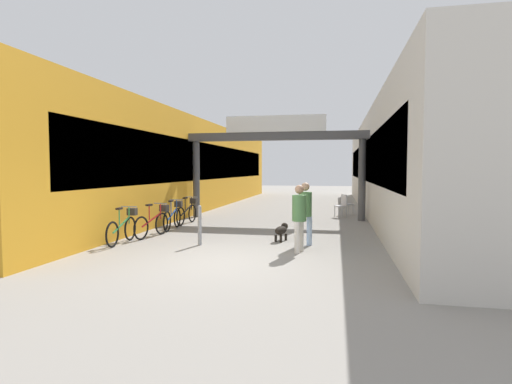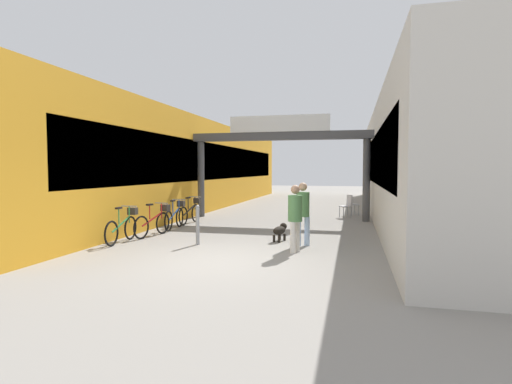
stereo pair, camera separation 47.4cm
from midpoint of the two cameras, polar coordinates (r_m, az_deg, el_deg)
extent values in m
plane|color=gray|center=(8.74, -4.14, -9.89)|extent=(80.00, 80.00, 0.00)
cube|color=gold|center=(20.60, -8.36, 3.66)|extent=(3.00, 26.00, 4.28)
cube|color=black|center=(20.09, -4.43, 4.30)|extent=(0.04, 23.40, 1.71)
cube|color=beige|center=(19.26, 21.11, 3.50)|extent=(3.00, 26.00, 4.28)
cube|color=black|center=(19.13, 16.71, 4.22)|extent=(0.04, 23.40, 1.71)
cylinder|color=#4C4C4F|center=(16.85, -7.07, 1.83)|extent=(0.28, 0.28, 3.14)
cylinder|color=#4C4C4F|center=(15.79, 16.34, 1.63)|extent=(0.28, 0.28, 3.14)
cube|color=#4C4C4F|center=(16.03, 4.27, 7.96)|extent=(7.40, 0.44, 0.31)
cube|color=white|center=(15.88, 4.16, 9.73)|extent=(3.96, 0.10, 0.64)
cylinder|color=#A5BFE0|center=(10.45, 7.35, -5.59)|extent=(0.19, 0.19, 0.77)
cylinder|color=#A5BFE0|center=(10.53, 8.59, -5.53)|extent=(0.19, 0.19, 0.77)
cylinder|color=#4C7F47|center=(10.40, 8.01, -1.75)|extent=(0.45, 0.45, 0.63)
sphere|color=tan|center=(10.37, 8.03, 0.75)|extent=(0.29, 0.29, 0.22)
cylinder|color=silver|center=(9.74, 7.27, -6.28)|extent=(0.17, 0.17, 0.75)
cylinder|color=silver|center=(9.52, 6.74, -6.50)|extent=(0.17, 0.17, 0.75)
cylinder|color=#4C7F47|center=(9.54, 7.04, -2.32)|extent=(0.42, 0.42, 0.62)
sphere|color=tan|center=(9.50, 7.06, 0.36)|extent=(0.26, 0.26, 0.21)
ellipsoid|color=black|center=(11.08, 4.59, -5.50)|extent=(0.40, 0.62, 0.23)
sphere|color=black|center=(11.30, 5.14, -4.92)|extent=(0.24, 0.24, 0.20)
sphere|color=white|center=(11.23, 4.96, -5.44)|extent=(0.17, 0.17, 0.14)
cylinder|color=black|center=(11.30, 4.60, -6.40)|extent=(0.09, 0.09, 0.18)
cylinder|color=black|center=(11.23, 5.31, -6.46)|extent=(0.09, 0.09, 0.18)
cylinder|color=black|center=(10.99, 3.84, -6.67)|extent=(0.09, 0.09, 0.18)
cylinder|color=black|center=(10.92, 4.56, -6.73)|extent=(0.09, 0.09, 0.18)
torus|color=black|center=(11.77, -16.39, -4.93)|extent=(0.09, 0.67, 0.67)
torus|color=black|center=(10.88, -18.79, -5.64)|extent=(0.09, 0.67, 0.67)
cube|color=#338C4C|center=(11.30, -17.56, -4.37)|extent=(0.10, 0.94, 0.34)
cylinder|color=#338C4C|center=(11.17, -17.86, -3.33)|extent=(0.03, 0.03, 0.42)
cube|color=black|center=(11.14, -17.88, -2.20)|extent=(0.11, 0.23, 0.05)
cylinder|color=#338C4C|center=(11.67, -16.55, -3.12)|extent=(0.03, 0.03, 0.46)
cylinder|color=gray|center=(11.65, -16.57, -1.95)|extent=(0.46, 0.06, 0.03)
cube|color=#332D28|center=(11.84, -16.13, -2.64)|extent=(0.25, 0.21, 0.20)
torus|color=black|center=(12.58, -12.12, -4.35)|extent=(0.16, 0.67, 0.67)
torus|color=black|center=(11.76, -14.97, -4.92)|extent=(0.16, 0.67, 0.67)
cube|color=red|center=(12.14, -13.51, -3.79)|extent=(0.18, 0.94, 0.34)
cylinder|color=red|center=(12.02, -13.86, -2.81)|extent=(0.04, 0.04, 0.42)
cube|color=black|center=(12.00, -13.87, -1.76)|extent=(0.13, 0.23, 0.05)
cylinder|color=red|center=(12.48, -12.30, -2.66)|extent=(0.04, 0.04, 0.46)
cylinder|color=gray|center=(12.46, -12.31, -1.56)|extent=(0.46, 0.10, 0.03)
cube|color=#332D28|center=(12.64, -11.78, -2.21)|extent=(0.27, 0.24, 0.20)
torus|color=black|center=(13.96, -9.89, -3.58)|extent=(0.10, 0.67, 0.67)
torus|color=black|center=(13.01, -11.37, -4.09)|extent=(0.10, 0.67, 0.67)
cube|color=#234C9E|center=(13.46, -10.61, -3.07)|extent=(0.11, 0.94, 0.34)
cylinder|color=#234C9E|center=(13.33, -10.80, -2.18)|extent=(0.03, 0.03, 0.42)
cube|color=black|center=(13.31, -10.81, -1.24)|extent=(0.12, 0.23, 0.05)
cylinder|color=#234C9E|center=(13.86, -9.99, -2.05)|extent=(0.03, 0.03, 0.46)
cylinder|color=gray|center=(13.84, -10.00, -1.06)|extent=(0.46, 0.06, 0.03)
cube|color=#332D28|center=(14.04, -9.72, -1.65)|extent=(0.25, 0.22, 0.20)
torus|color=black|center=(15.20, -7.73, -3.00)|extent=(0.08, 0.67, 0.67)
torus|color=black|center=(14.29, -9.41, -3.42)|extent=(0.08, 0.67, 0.67)
cube|color=black|center=(14.73, -8.55, -2.51)|extent=(0.08, 0.94, 0.34)
cylinder|color=black|center=(14.60, -8.76, -1.69)|extent=(0.03, 0.03, 0.42)
cube|color=black|center=(14.58, -8.77, -0.83)|extent=(0.11, 0.22, 0.05)
cylinder|color=black|center=(15.11, -7.83, -1.59)|extent=(0.03, 0.03, 0.46)
cylinder|color=gray|center=(15.10, -7.84, -0.68)|extent=(0.46, 0.05, 0.03)
cube|color=#332D28|center=(15.29, -7.52, -1.23)|extent=(0.25, 0.21, 0.20)
cylinder|color=gray|center=(10.62, -7.07, -4.89)|extent=(0.10, 0.10, 0.97)
sphere|color=gray|center=(10.56, -7.09, -2.12)|extent=(0.10, 0.10, 0.10)
cylinder|color=gray|center=(16.54, 13.18, -2.93)|extent=(0.04, 0.04, 0.45)
cylinder|color=gray|center=(16.84, 12.64, -2.82)|extent=(0.04, 0.04, 0.45)
cylinder|color=gray|center=(16.70, 14.22, -2.89)|extent=(0.04, 0.04, 0.45)
cylinder|color=gray|center=(17.00, 13.67, -2.77)|extent=(0.04, 0.04, 0.45)
cube|color=silver|center=(16.74, 13.44, -2.02)|extent=(0.54, 0.54, 0.04)
cube|color=silver|center=(16.81, 13.99, -1.25)|extent=(0.22, 0.37, 0.40)
cylinder|color=gray|center=(18.04, 14.61, -2.44)|extent=(0.04, 0.04, 0.45)
cylinder|color=gray|center=(17.75, 15.20, -2.54)|extent=(0.04, 0.04, 0.45)
cylinder|color=gray|center=(17.86, 13.69, -2.49)|extent=(0.04, 0.04, 0.45)
cylinder|color=gray|center=(17.57, 14.27, -2.59)|extent=(0.04, 0.04, 0.45)
cube|color=silver|center=(17.78, 14.45, -1.73)|extent=(0.55, 0.55, 0.04)
cube|color=silver|center=(17.67, 13.97, -1.04)|extent=(0.24, 0.36, 0.40)
camera|label=1|loc=(0.24, -88.87, 0.06)|focal=28.00mm
camera|label=2|loc=(0.24, 91.13, -0.06)|focal=28.00mm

